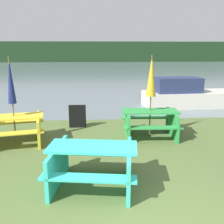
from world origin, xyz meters
name	(u,v)px	position (x,y,z in m)	size (l,w,h in m)	color
water	(99,69)	(0.00, 31.43, 0.00)	(60.00, 50.00, 0.00)	slate
far_treeline	(97,52)	(0.00, 51.43, 2.00)	(80.00, 1.60, 4.00)	#193319
picnic_table_teal	(93,162)	(-0.74, 1.70, 0.47)	(1.80, 1.60, 0.79)	#33B7A8
picnic_table_yellow	(15,127)	(-2.86, 4.15, 0.45)	(1.76, 1.65, 0.76)	yellow
picnic_table_green	(150,121)	(0.92, 4.48, 0.46)	(1.67, 1.45, 0.78)	green
umbrella_navy	(11,81)	(-2.86, 4.15, 1.69)	(0.21, 0.21, 2.34)	brown
umbrella_gold	(151,77)	(0.92, 4.48, 1.76)	(0.28, 0.28, 2.35)	brown
boat	(190,96)	(3.60, 8.54, 0.48)	(4.59, 1.87, 1.29)	beige
signboard	(77,116)	(-1.26, 5.51, 0.38)	(0.55, 0.08, 0.75)	black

